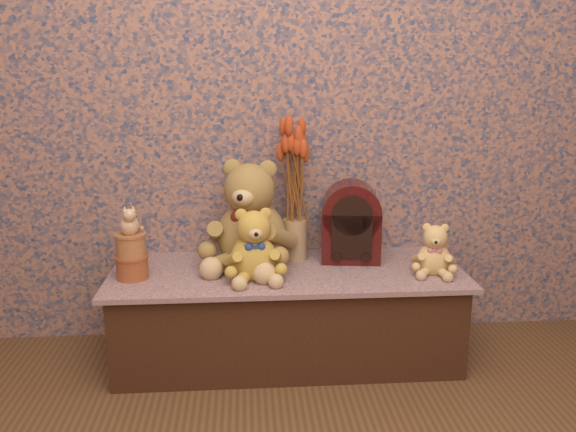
# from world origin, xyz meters

# --- Properties ---
(display_shelf) EXTENTS (1.44, 0.56, 0.39)m
(display_shelf) POSITION_xyz_m (0.00, 1.23, 0.20)
(display_shelf) COLOR #394276
(display_shelf) RESTS_ON ground
(teddy_large) EXTENTS (0.50, 0.55, 0.48)m
(teddy_large) POSITION_xyz_m (-0.14, 1.31, 0.63)
(teddy_large) COLOR olive
(teddy_large) RESTS_ON display_shelf
(teddy_medium) EXTENTS (0.27, 0.31, 0.30)m
(teddy_medium) POSITION_xyz_m (-0.14, 1.15, 0.54)
(teddy_medium) COLOR #B18632
(teddy_medium) RESTS_ON display_shelf
(teddy_small) EXTENTS (0.22, 0.25, 0.22)m
(teddy_small) POSITION_xyz_m (0.59, 1.15, 0.50)
(teddy_small) COLOR tan
(teddy_small) RESTS_ON display_shelf
(cathedral_radio) EXTENTS (0.27, 0.21, 0.34)m
(cathedral_radio) POSITION_xyz_m (0.28, 1.34, 0.56)
(cathedral_radio) COLOR #390A0B
(cathedral_radio) RESTS_ON display_shelf
(ceramic_vase) EXTENTS (0.11, 0.11, 0.18)m
(ceramic_vase) POSITION_xyz_m (0.04, 1.37, 0.48)
(ceramic_vase) COLOR tan
(ceramic_vase) RESTS_ON display_shelf
(dried_stalks) EXTENTS (0.25, 0.25, 0.41)m
(dried_stalks) POSITION_xyz_m (0.04, 1.37, 0.77)
(dried_stalks) COLOR #C3441F
(dried_stalks) RESTS_ON ceramic_vase
(biscuit_tin_lower) EXTENTS (0.13, 0.13, 0.09)m
(biscuit_tin_lower) POSITION_xyz_m (-0.61, 1.17, 0.44)
(biscuit_tin_lower) COLOR #AF7333
(biscuit_tin_lower) RESTS_ON display_shelf
(biscuit_tin_upper) EXTENTS (0.15, 0.15, 0.09)m
(biscuit_tin_upper) POSITION_xyz_m (-0.61, 1.17, 0.53)
(biscuit_tin_upper) COLOR tan
(biscuit_tin_upper) RESTS_ON biscuit_tin_lower
(cat_figurine) EXTENTS (0.11, 0.12, 0.12)m
(cat_figurine) POSITION_xyz_m (-0.61, 1.17, 0.63)
(cat_figurine) COLOR silver
(cat_figurine) RESTS_ON biscuit_tin_upper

